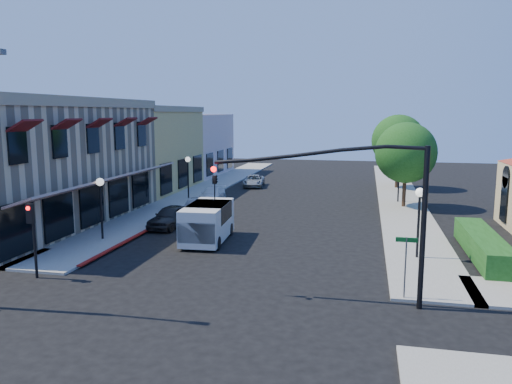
% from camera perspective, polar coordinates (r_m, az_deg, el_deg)
% --- Properties ---
extents(ground, '(120.00, 120.00, 0.00)m').
position_cam_1_polar(ground, '(19.26, -6.45, -12.78)').
color(ground, black).
rests_on(ground, ground).
extents(sidewalk_left, '(3.50, 50.00, 0.12)m').
position_cam_1_polar(sidewalk_left, '(46.81, -5.89, 0.26)').
color(sidewalk_left, gray).
rests_on(sidewalk_left, ground).
extents(sidewalk_right, '(3.50, 50.00, 0.12)m').
position_cam_1_polar(sidewalk_right, '(44.54, 16.00, -0.48)').
color(sidewalk_right, gray).
rests_on(sidewalk_right, ground).
extents(curb_red_strip, '(0.25, 10.00, 0.06)m').
position_cam_1_polar(curb_red_strip, '(28.88, -14.33, -5.57)').
color(curb_red_strip, maroon).
rests_on(curb_red_strip, ground).
extents(corner_brick_building, '(11.77, 18.20, 8.10)m').
position_cam_1_polar(corner_brick_building, '(35.26, -24.88, 3.09)').
color(corner_brick_building, '#C8AE87').
rests_on(corner_brick_building, ground).
extents(yellow_stucco_building, '(10.00, 12.00, 7.60)m').
position_cam_1_polar(yellow_stucco_building, '(48.05, -14.04, 4.76)').
color(yellow_stucco_building, '#E0C864').
rests_on(yellow_stucco_building, ground).
extents(pink_stucco_building, '(10.00, 12.00, 7.00)m').
position_cam_1_polar(pink_stucco_building, '(59.03, -8.82, 5.37)').
color(pink_stucco_building, beige).
rests_on(pink_stucco_building, ground).
extents(hedge, '(1.40, 8.00, 1.10)m').
position_cam_1_polar(hedge, '(27.47, 24.39, -6.86)').
color(hedge, '#184714').
rests_on(hedge, ground).
extents(street_tree_a, '(4.56, 4.56, 6.48)m').
position_cam_1_polar(street_tree_a, '(39.11, 16.76, 4.32)').
color(street_tree_a, black).
rests_on(street_tree_a, ground).
extents(street_tree_b, '(4.94, 4.94, 7.02)m').
position_cam_1_polar(street_tree_b, '(49.04, 15.95, 5.63)').
color(street_tree_b, black).
rests_on(street_tree_b, ground).
extents(signal_mast_arm, '(8.01, 0.39, 6.00)m').
position_cam_1_polar(signal_mast_arm, '(18.63, 12.19, -0.59)').
color(signal_mast_arm, black).
rests_on(signal_mast_arm, ground).
extents(secondary_signal, '(0.28, 0.42, 3.32)m').
position_cam_1_polar(secondary_signal, '(23.48, -24.23, -3.63)').
color(secondary_signal, black).
rests_on(secondary_signal, ground).
extents(street_name_sign, '(0.80, 0.06, 2.50)m').
position_cam_1_polar(street_name_sign, '(19.91, 16.74, -7.21)').
color(street_name_sign, '#595B5E').
rests_on(street_name_sign, ground).
extents(lamppost_left_near, '(0.44, 0.44, 3.57)m').
position_cam_1_polar(lamppost_left_near, '(29.09, -17.35, -0.10)').
color(lamppost_left_near, black).
rests_on(lamppost_left_near, ground).
extents(lamppost_left_far, '(0.44, 0.44, 3.57)m').
position_cam_1_polar(lamppost_left_far, '(41.70, -7.79, 2.87)').
color(lamppost_left_far, black).
rests_on(lamppost_left_far, ground).
extents(lamppost_right_near, '(0.44, 0.44, 3.57)m').
position_cam_1_polar(lamppost_right_near, '(25.41, 18.17, -1.41)').
color(lamppost_right_near, black).
rests_on(lamppost_right_near, ground).
extents(lamppost_right_far, '(0.44, 0.44, 3.57)m').
position_cam_1_polar(lamppost_right_far, '(41.21, 16.06, 2.53)').
color(lamppost_right_far, black).
rests_on(lamppost_right_far, ground).
extents(white_van, '(2.36, 4.88, 2.11)m').
position_cam_1_polar(white_van, '(27.97, -5.59, -3.23)').
color(white_van, silver).
rests_on(white_van, ground).
extents(parked_car_a, '(2.03, 4.17, 1.37)m').
position_cam_1_polar(parked_car_a, '(31.91, -9.73, -2.78)').
color(parked_car_a, black).
rests_on(parked_car_a, ground).
extents(parked_car_b, '(1.57, 3.59, 1.15)m').
position_cam_1_polar(parked_car_b, '(35.47, -6.76, -1.71)').
color(parked_car_b, '#AAAEB0').
rests_on(parked_car_b, ground).
extents(parked_car_c, '(1.80, 4.07, 1.16)m').
position_cam_1_polar(parked_car_c, '(40.58, -5.02, -0.32)').
color(parked_car_c, white).
rests_on(parked_car_c, ground).
extents(parked_car_d, '(2.37, 4.27, 1.13)m').
position_cam_1_polar(parked_car_d, '(48.93, -0.25, 1.29)').
color(parked_car_d, '#979A9B').
rests_on(parked_car_d, ground).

